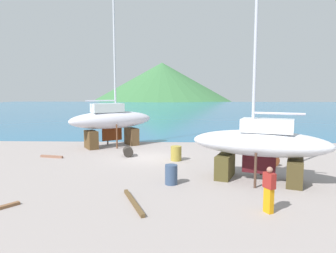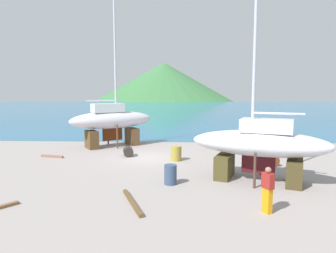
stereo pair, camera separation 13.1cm
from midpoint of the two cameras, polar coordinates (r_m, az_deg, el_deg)
The scene contains 12 objects.
ground_plane at distance 16.71m, azimuth -5.74°, elevation -8.65°, with size 41.00×41.00×0.00m, color gray.
sea_water at distance 74.89m, azimuth 0.42°, elevation 3.24°, with size 129.20×97.02×0.01m, color #256794.
headland_hill at distance 147.55m, azimuth -1.13°, elevation 4.90°, with size 125.64×125.64×34.81m, color #3B7240.
sailboat_small_center at distance 15.61m, azimuth 16.28°, elevation -3.14°, with size 6.93×4.37×11.08m.
sailboat_far_slipway at distance 24.71m, azimuth -10.49°, elevation 1.07°, with size 6.62×5.21×12.36m.
worker at distance 11.89m, azimuth 17.74°, elevation -10.88°, with size 0.41×0.50×1.69m.
barrel_ochre at distance 21.06m, azimuth -7.53°, elevation -4.58°, with size 0.65×0.65×0.79m, color #2D2823.
barrel_rust_near at distance 19.44m, azimuth 18.13°, elevation -5.80°, with size 0.65×0.65×0.91m, color brown.
barrel_blue_faded at distance 14.75m, azimuth 0.34°, elevation -8.81°, with size 0.59×0.59×0.93m, color #334765.
barrel_tipped_center at distance 19.61m, azimuth 1.31°, elevation -4.96°, with size 0.68×0.68×0.92m, color olive.
timber_long_fore at distance 21.92m, azimuth -20.72°, elevation -5.18°, with size 1.59×0.17×0.15m, color #8B5F4B.
timber_plank_far at distance 12.51m, azimuth -6.65°, elevation -13.63°, with size 2.89×0.15×0.14m, color brown.
Camera 1 is at (2.19, -20.02, 4.39)m, focal length 33.21 mm.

